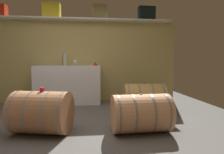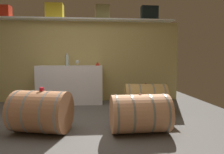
{
  "view_description": "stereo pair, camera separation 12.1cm",
  "coord_description": "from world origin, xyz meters",
  "px_view_note": "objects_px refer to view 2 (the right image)",
  "views": [
    {
      "loc": [
        0.27,
        -2.98,
        1.06
      ],
      "look_at": [
        0.67,
        0.38,
        0.78
      ],
      "focal_mm": 32.18,
      "sensor_mm": 36.0,
      "label": 1
    },
    {
      "loc": [
        0.39,
        -2.99,
        1.06
      ],
      "look_at": [
        0.67,
        0.38,
        0.78
      ],
      "focal_mm": 32.18,
      "sensor_mm": 36.0,
      "label": 2
    }
  ],
  "objects_px": {
    "toolcase_yellow": "(55,11)",
    "tasting_cup": "(42,89)",
    "wine_bottle_amber": "(67,60)",
    "wine_bottle_clear": "(67,60)",
    "toolcase_olive": "(102,12)",
    "wine_barrel_near": "(41,112)",
    "work_cabinet": "(70,85)",
    "red_funnel": "(98,64)",
    "toolcase_red": "(4,12)",
    "toolcase_black": "(149,13)",
    "wine_glass": "(77,62)",
    "wine_barrel_far": "(140,113)",
    "wine_barrel_flank": "(145,99)"
  },
  "relations": [
    {
      "from": "wine_barrel_near",
      "to": "wine_barrel_flank",
      "type": "height_order",
      "value": "wine_barrel_near"
    },
    {
      "from": "wine_bottle_amber",
      "to": "wine_glass",
      "type": "bearing_deg",
      "value": -32.91
    },
    {
      "from": "toolcase_red",
      "to": "wine_barrel_flank",
      "type": "distance_m",
      "value": 3.94
    },
    {
      "from": "toolcase_olive",
      "to": "wine_barrel_far",
      "type": "height_order",
      "value": "toolcase_olive"
    },
    {
      "from": "toolcase_yellow",
      "to": "tasting_cup",
      "type": "relative_size",
      "value": 6.22
    },
    {
      "from": "tasting_cup",
      "to": "wine_bottle_amber",
      "type": "bearing_deg",
      "value": 87.68
    },
    {
      "from": "toolcase_olive",
      "to": "wine_bottle_amber",
      "type": "xyz_separation_m",
      "value": [
        -0.88,
        -0.18,
        -1.19
      ]
    },
    {
      "from": "wine_glass",
      "to": "red_funnel",
      "type": "relative_size",
      "value": 1.21
    },
    {
      "from": "wine_bottle_clear",
      "to": "tasting_cup",
      "type": "xyz_separation_m",
      "value": [
        -0.12,
        -1.83,
        -0.43
      ]
    },
    {
      "from": "wine_barrel_near",
      "to": "wine_barrel_far",
      "type": "relative_size",
      "value": 1.07
    },
    {
      "from": "toolcase_red",
      "to": "wine_bottle_amber",
      "type": "height_order",
      "value": "toolcase_red"
    },
    {
      "from": "wine_glass",
      "to": "toolcase_red",
      "type": "bearing_deg",
      "value": 168.43
    },
    {
      "from": "toolcase_yellow",
      "to": "wine_barrel_near",
      "type": "height_order",
      "value": "toolcase_yellow"
    },
    {
      "from": "red_funnel",
      "to": "work_cabinet",
      "type": "bearing_deg",
      "value": 177.33
    },
    {
      "from": "toolcase_olive",
      "to": "tasting_cup",
      "type": "relative_size",
      "value": 5.44
    },
    {
      "from": "toolcase_red",
      "to": "wine_barrel_flank",
      "type": "xyz_separation_m",
      "value": [
        3.18,
        -1.29,
        -1.93
      ]
    },
    {
      "from": "wine_bottle_amber",
      "to": "wine_bottle_clear",
      "type": "relative_size",
      "value": 1.02
    },
    {
      "from": "wine_barrel_flank",
      "to": "toolcase_red",
      "type": "bearing_deg",
      "value": 162.21
    },
    {
      "from": "wine_glass",
      "to": "wine_barrel_flank",
      "type": "distance_m",
      "value": 1.83
    },
    {
      "from": "toolcase_black",
      "to": "wine_barrel_near",
      "type": "height_order",
      "value": "toolcase_black"
    },
    {
      "from": "toolcase_red",
      "to": "toolcase_black",
      "type": "height_order",
      "value": "toolcase_black"
    },
    {
      "from": "wine_barrel_far",
      "to": "wine_bottle_clear",
      "type": "bearing_deg",
      "value": 121.8
    },
    {
      "from": "toolcase_yellow",
      "to": "wine_glass",
      "type": "xyz_separation_m",
      "value": [
        0.57,
        -0.36,
        -1.25
      ]
    },
    {
      "from": "toolcase_black",
      "to": "wine_glass",
      "type": "height_order",
      "value": "toolcase_black"
    },
    {
      "from": "work_cabinet",
      "to": "wine_glass",
      "type": "height_order",
      "value": "wine_glass"
    },
    {
      "from": "wine_barrel_far",
      "to": "tasting_cup",
      "type": "xyz_separation_m",
      "value": [
        -1.43,
        0.12,
        0.36
      ]
    },
    {
      "from": "red_funnel",
      "to": "toolcase_yellow",
      "type": "bearing_deg",
      "value": 168.12
    },
    {
      "from": "wine_barrel_flank",
      "to": "work_cabinet",
      "type": "bearing_deg",
      "value": 149.85
    },
    {
      "from": "toolcase_black",
      "to": "wine_barrel_flank",
      "type": "height_order",
      "value": "toolcase_black"
    },
    {
      "from": "wine_barrel_far",
      "to": "tasting_cup",
      "type": "bearing_deg",
      "value": 173.15
    },
    {
      "from": "wine_glass",
      "to": "wine_barrel_flank",
      "type": "relative_size",
      "value": 0.16
    },
    {
      "from": "toolcase_olive",
      "to": "tasting_cup",
      "type": "distance_m",
      "value": 2.89
    },
    {
      "from": "red_funnel",
      "to": "toolcase_olive",
      "type": "bearing_deg",
      "value": 59.35
    },
    {
      "from": "wine_glass",
      "to": "wine_bottle_clear",
      "type": "bearing_deg",
      "value": 179.24
    },
    {
      "from": "wine_barrel_near",
      "to": "tasting_cup",
      "type": "distance_m",
      "value": 0.33
    },
    {
      "from": "toolcase_olive",
      "to": "work_cabinet",
      "type": "bearing_deg",
      "value": -169.9
    },
    {
      "from": "toolcase_black",
      "to": "wine_bottle_amber",
      "type": "distance_m",
      "value": 2.41
    },
    {
      "from": "toolcase_olive",
      "to": "work_cabinet",
      "type": "distance_m",
      "value": 1.98
    },
    {
      "from": "wine_bottle_clear",
      "to": "wine_barrel_near",
      "type": "bearing_deg",
      "value": -94.23
    },
    {
      "from": "toolcase_yellow",
      "to": "wine_barrel_near",
      "type": "bearing_deg",
      "value": -84.36
    },
    {
      "from": "toolcase_yellow",
      "to": "wine_glass",
      "type": "height_order",
      "value": "toolcase_yellow"
    },
    {
      "from": "wine_bottle_clear",
      "to": "wine_glass",
      "type": "relative_size",
      "value": 2.24
    },
    {
      "from": "wine_barrel_near",
      "to": "tasting_cup",
      "type": "relative_size",
      "value": 13.82
    },
    {
      "from": "wine_barrel_near",
      "to": "wine_glass",
      "type": "bearing_deg",
      "value": 92.1
    },
    {
      "from": "wine_bottle_amber",
      "to": "red_funnel",
      "type": "height_order",
      "value": "wine_bottle_amber"
    },
    {
      "from": "work_cabinet",
      "to": "red_funnel",
      "type": "bearing_deg",
      "value": -2.67
    },
    {
      "from": "tasting_cup",
      "to": "wine_bottle_clear",
      "type": "bearing_deg",
      "value": 86.27
    },
    {
      "from": "toolcase_red",
      "to": "toolcase_black",
      "type": "relative_size",
      "value": 0.72
    },
    {
      "from": "wine_barrel_flank",
      "to": "tasting_cup",
      "type": "relative_size",
      "value": 12.69
    },
    {
      "from": "toolcase_black",
      "to": "tasting_cup",
      "type": "height_order",
      "value": "toolcase_black"
    }
  ]
}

